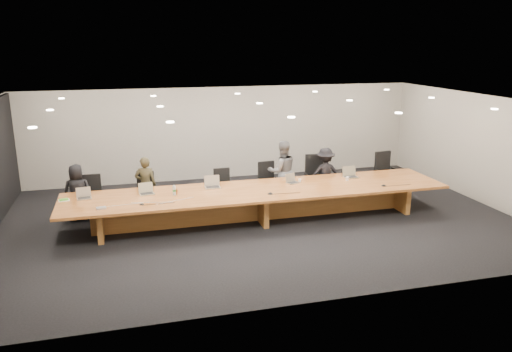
{
  "coord_description": "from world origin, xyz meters",
  "views": [
    {
      "loc": [
        -2.97,
        -10.81,
        4.11
      ],
      "look_at": [
        0.0,
        0.3,
        1.0
      ],
      "focal_mm": 35.0,
      "sensor_mm": 36.0,
      "label": 1
    }
  ],
  "objects_px": {
    "person_b": "(146,185)",
    "laptop_b": "(147,189)",
    "laptop_d": "(293,178)",
    "laptop_c": "(213,182)",
    "av_box": "(101,208)",
    "chair_far_left": "(93,196)",
    "mic_left": "(142,204)",
    "laptop_a": "(84,193)",
    "chair_mid_right": "(269,182)",
    "laptop_e": "(351,172)",
    "mic_center": "(270,193)",
    "chair_mid_left": "(224,188)",
    "conference_table": "(259,199)",
    "chair_left": "(144,192)",
    "person_a": "(78,192)",
    "paper_cup_far": "(347,179)",
    "chair_right": "(316,176)",
    "amber_mug": "(176,191)",
    "mic_right": "(384,185)",
    "water_bottle": "(174,190)",
    "person_c": "(282,171)",
    "paper_cup_near": "(300,180)",
    "person_d": "(325,174)",
    "chair_far_right": "(387,173)"
  },
  "relations": [
    {
      "from": "chair_left",
      "to": "person_a",
      "type": "xyz_separation_m",
      "value": [
        -1.53,
        -0.14,
        0.16
      ]
    },
    {
      "from": "person_c",
      "to": "av_box",
      "type": "bearing_deg",
      "value": 19.88
    },
    {
      "from": "chair_far_left",
      "to": "laptop_d",
      "type": "xyz_separation_m",
      "value": [
        4.76,
        -1.0,
        0.36
      ]
    },
    {
      "from": "paper_cup_far",
      "to": "av_box",
      "type": "distance_m",
      "value": 5.91
    },
    {
      "from": "mic_left",
      "to": "av_box",
      "type": "bearing_deg",
      "value": -176.27
    },
    {
      "from": "chair_mid_right",
      "to": "mic_left",
      "type": "xyz_separation_m",
      "value": [
        -3.33,
        -1.71,
        0.23
      ]
    },
    {
      "from": "laptop_a",
      "to": "chair_mid_right",
      "type": "bearing_deg",
      "value": 3.97
    },
    {
      "from": "paper_cup_far",
      "to": "chair_mid_right",
      "type": "bearing_deg",
      "value": 147.66
    },
    {
      "from": "chair_mid_left",
      "to": "conference_table",
      "type": "bearing_deg",
      "value": -63.83
    },
    {
      "from": "chair_right",
      "to": "laptop_e",
      "type": "distance_m",
      "value": 1.1
    },
    {
      "from": "laptop_c",
      "to": "person_b",
      "type": "bearing_deg",
      "value": 153.5
    },
    {
      "from": "chair_far_left",
      "to": "person_a",
      "type": "height_order",
      "value": "person_a"
    },
    {
      "from": "laptop_a",
      "to": "mic_center",
      "type": "distance_m",
      "value": 4.14
    },
    {
      "from": "person_b",
      "to": "paper_cup_far",
      "type": "relative_size",
      "value": 14.63
    },
    {
      "from": "person_a",
      "to": "av_box",
      "type": "distance_m",
      "value": 1.75
    },
    {
      "from": "conference_table",
      "to": "person_d",
      "type": "height_order",
      "value": "person_d"
    },
    {
      "from": "laptop_b",
      "to": "laptop_d",
      "type": "distance_m",
      "value": 3.52
    },
    {
      "from": "person_b",
      "to": "mic_center",
      "type": "distance_m",
      "value": 3.18
    },
    {
      "from": "person_a",
      "to": "laptop_c",
      "type": "height_order",
      "value": "person_a"
    },
    {
      "from": "chair_mid_left",
      "to": "water_bottle",
      "type": "relative_size",
      "value": 4.64
    },
    {
      "from": "mic_left",
      "to": "mic_right",
      "type": "xyz_separation_m",
      "value": [
        5.69,
        -0.05,
        0.0
      ]
    },
    {
      "from": "paper_cup_near",
      "to": "conference_table",
      "type": "bearing_deg",
      "value": -162.05
    },
    {
      "from": "conference_table",
      "to": "person_a",
      "type": "relative_size",
      "value": 6.68
    },
    {
      "from": "laptop_e",
      "to": "mic_right",
      "type": "bearing_deg",
      "value": -64.68
    },
    {
      "from": "conference_table",
      "to": "laptop_d",
      "type": "xyz_separation_m",
      "value": [
        0.95,
        0.32,
        0.35
      ]
    },
    {
      "from": "person_d",
      "to": "laptop_d",
      "type": "bearing_deg",
      "value": 39.68
    },
    {
      "from": "paper_cup_near",
      "to": "mic_right",
      "type": "bearing_deg",
      "value": -25.07
    },
    {
      "from": "chair_right",
      "to": "laptop_d",
      "type": "bearing_deg",
      "value": -128.49
    },
    {
      "from": "laptop_d",
      "to": "mic_center",
      "type": "relative_size",
      "value": 2.18
    },
    {
      "from": "chair_far_left",
      "to": "chair_far_right",
      "type": "xyz_separation_m",
      "value": [
        7.82,
        -0.14,
        0.08
      ]
    },
    {
      "from": "chair_mid_right",
      "to": "mic_center",
      "type": "height_order",
      "value": "chair_mid_right"
    },
    {
      "from": "conference_table",
      "to": "chair_left",
      "type": "height_order",
      "value": "chair_left"
    },
    {
      "from": "person_b",
      "to": "mic_center",
      "type": "bearing_deg",
      "value": 156.04
    },
    {
      "from": "person_c",
      "to": "water_bottle",
      "type": "bearing_deg",
      "value": 20.5
    },
    {
      "from": "person_a",
      "to": "laptop_c",
      "type": "distance_m",
      "value": 3.19
    },
    {
      "from": "chair_far_right",
      "to": "person_d",
      "type": "distance_m",
      "value": 1.88
    },
    {
      "from": "chair_left",
      "to": "chair_mid_right",
      "type": "bearing_deg",
      "value": 16.71
    },
    {
      "from": "laptop_e",
      "to": "person_d",
      "type": "bearing_deg",
      "value": 120.0
    },
    {
      "from": "chair_left",
      "to": "paper_cup_near",
      "type": "bearing_deg",
      "value": 3.3
    },
    {
      "from": "person_b",
      "to": "laptop_b",
      "type": "xyz_separation_m",
      "value": [
        -0.02,
        -0.97,
        0.17
      ]
    },
    {
      "from": "amber_mug",
      "to": "mic_right",
      "type": "distance_m",
      "value": 4.95
    },
    {
      "from": "chair_mid_right",
      "to": "laptop_c",
      "type": "relative_size",
      "value": 2.97
    },
    {
      "from": "laptop_a",
      "to": "water_bottle",
      "type": "relative_size",
      "value": 1.45
    },
    {
      "from": "chair_mid_left",
      "to": "chair_right",
      "type": "height_order",
      "value": "chair_right"
    },
    {
      "from": "person_a",
      "to": "laptop_a",
      "type": "relative_size",
      "value": 4.31
    },
    {
      "from": "chair_mid_right",
      "to": "person_a",
      "type": "bearing_deg",
      "value": 175.91
    },
    {
      "from": "chair_left",
      "to": "person_a",
      "type": "relative_size",
      "value": 0.76
    },
    {
      "from": "person_b",
      "to": "av_box",
      "type": "relative_size",
      "value": 7.16
    },
    {
      "from": "laptop_e",
      "to": "mic_center",
      "type": "height_order",
      "value": "laptop_e"
    },
    {
      "from": "chair_right",
      "to": "av_box",
      "type": "height_order",
      "value": "chair_right"
    }
  ]
}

